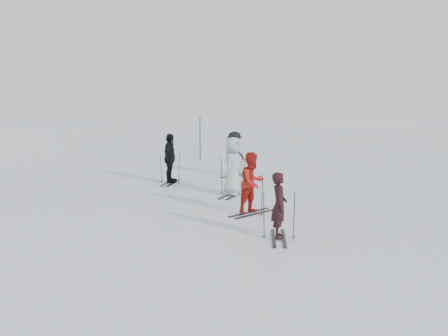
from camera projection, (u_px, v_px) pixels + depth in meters
name	position (u px, v px, depth m)	size (l,w,h in m)	color
ground	(214.00, 204.00, 15.66)	(120.00, 120.00, 0.00)	silver
skier_near_dark	(279.00, 206.00, 11.79)	(0.57, 0.38, 1.57)	black
skier_red	(252.00, 184.00, 14.27)	(0.85, 0.66, 1.75)	#A51A12
skier_grey	(233.00, 167.00, 16.93)	(0.95, 0.62, 1.95)	#AAB0B3
skier_uphill_left	(170.00, 159.00, 19.18)	(1.11, 0.46, 1.89)	black
skier_uphill_far	(234.00, 154.00, 20.89)	(1.19, 0.68, 1.84)	black
skis_near_dark	(279.00, 215.00, 11.82)	(0.84, 1.59, 1.16)	black
skis_red	(252.00, 193.00, 14.31)	(0.89, 1.68, 1.22)	black
skis_grey	(233.00, 176.00, 16.97)	(0.96, 1.82, 1.33)	black
skis_uphill_left	(170.00, 168.00, 19.24)	(0.86, 1.63, 1.19)	black
skis_uphill_far	(234.00, 162.00, 20.94)	(0.84, 1.58, 1.15)	black
piste_marker	(200.00, 139.00, 26.03)	(0.05, 0.05, 2.23)	black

